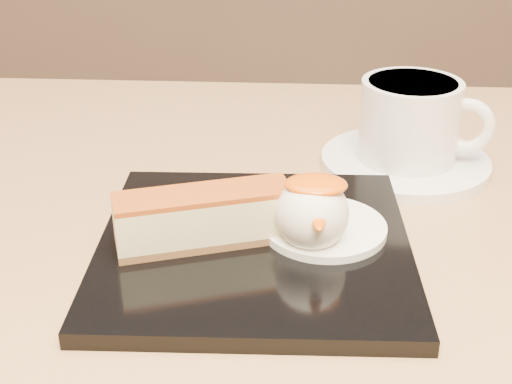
# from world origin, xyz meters

# --- Properties ---
(dessert_plate) EXTENTS (0.23, 0.23, 0.01)m
(dessert_plate) POSITION_xyz_m (0.03, 0.01, 0.73)
(dessert_plate) COLOR black
(dessert_plate) RESTS_ON table
(cheesecake) EXTENTS (0.13, 0.07, 0.04)m
(cheesecake) POSITION_xyz_m (-0.00, 0.01, 0.75)
(cheesecake) COLOR brown
(cheesecake) RESTS_ON dessert_plate
(cream_smear) EXTENTS (0.09, 0.09, 0.01)m
(cream_smear) POSITION_xyz_m (0.08, 0.03, 0.73)
(cream_smear) COLOR white
(cream_smear) RESTS_ON dessert_plate
(ice_cream_scoop) EXTENTS (0.05, 0.05, 0.05)m
(ice_cream_scoop) POSITION_xyz_m (0.07, 0.01, 0.76)
(ice_cream_scoop) COLOR white
(ice_cream_scoop) RESTS_ON cream_smear
(mango_sauce) EXTENTS (0.04, 0.03, 0.01)m
(mango_sauce) POSITION_xyz_m (0.07, 0.01, 0.78)
(mango_sauce) COLOR #E65507
(mango_sauce) RESTS_ON ice_cream_scoop
(mint_sprig) EXTENTS (0.03, 0.02, 0.00)m
(mint_sprig) POSITION_xyz_m (0.05, 0.05, 0.74)
(mint_sprig) COLOR green
(mint_sprig) RESTS_ON cream_smear
(saucer) EXTENTS (0.15, 0.15, 0.01)m
(saucer) POSITION_xyz_m (0.16, 0.17, 0.72)
(saucer) COLOR white
(saucer) RESTS_ON table
(coffee_cup) EXTENTS (0.12, 0.09, 0.07)m
(coffee_cup) POSITION_xyz_m (0.16, 0.17, 0.77)
(coffee_cup) COLOR white
(coffee_cup) RESTS_ON saucer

